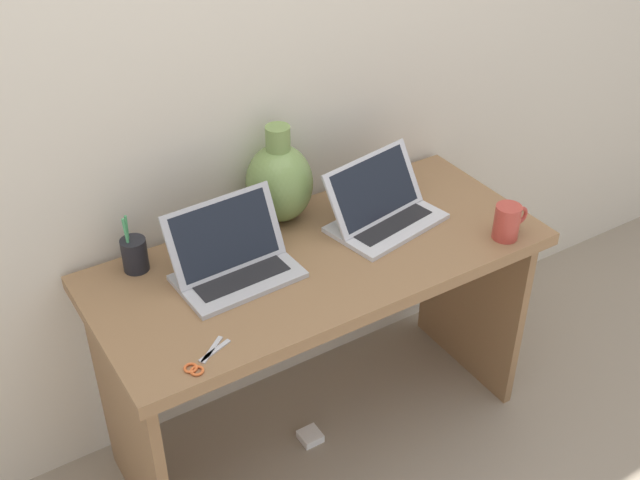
% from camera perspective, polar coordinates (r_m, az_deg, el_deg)
% --- Properties ---
extents(ground_plane, '(6.00, 6.00, 0.00)m').
position_cam_1_polar(ground_plane, '(2.76, 0.00, -13.45)').
color(ground_plane, gray).
extents(back_wall, '(4.40, 0.04, 2.40)m').
position_cam_1_polar(back_wall, '(2.29, -4.47, 12.67)').
color(back_wall, beige).
rests_on(back_wall, ground).
extents(desk, '(1.33, 0.58, 0.73)m').
position_cam_1_polar(desk, '(2.37, 0.00, -4.29)').
color(desk, olive).
rests_on(desk, ground).
extents(laptop_left, '(0.34, 0.23, 0.21)m').
position_cam_1_polar(laptop_left, '(2.18, -6.39, -1.21)').
color(laptop_left, '#B2B2B7').
rests_on(laptop_left, desk).
extents(laptop_right, '(0.37, 0.28, 0.19)m').
position_cam_1_polar(laptop_right, '(2.39, 4.41, 2.41)').
color(laptop_right, silver).
rests_on(laptop_right, desk).
extents(green_vase, '(0.20, 0.20, 0.31)m').
position_cam_1_polar(green_vase, '(2.37, -2.96, 4.24)').
color(green_vase, '#75934C').
rests_on(green_vase, desk).
extents(coffee_mug, '(0.12, 0.08, 0.11)m').
position_cam_1_polar(coffee_mug, '(2.37, 13.39, 1.30)').
color(coffee_mug, '#B23D33').
rests_on(coffee_mug, desk).
extents(pen_cup, '(0.07, 0.07, 0.17)m').
position_cam_1_polar(pen_cup, '(2.24, -13.25, -1.00)').
color(pen_cup, black).
rests_on(pen_cup, desk).
extents(scissors, '(0.14, 0.10, 0.01)m').
position_cam_1_polar(scissors, '(1.94, -8.59, -8.73)').
color(scissors, '#B7B7BC').
rests_on(scissors, desk).
extents(power_brick, '(0.07, 0.07, 0.03)m').
position_cam_1_polar(power_brick, '(2.72, -0.71, -13.99)').
color(power_brick, white).
rests_on(power_brick, ground).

